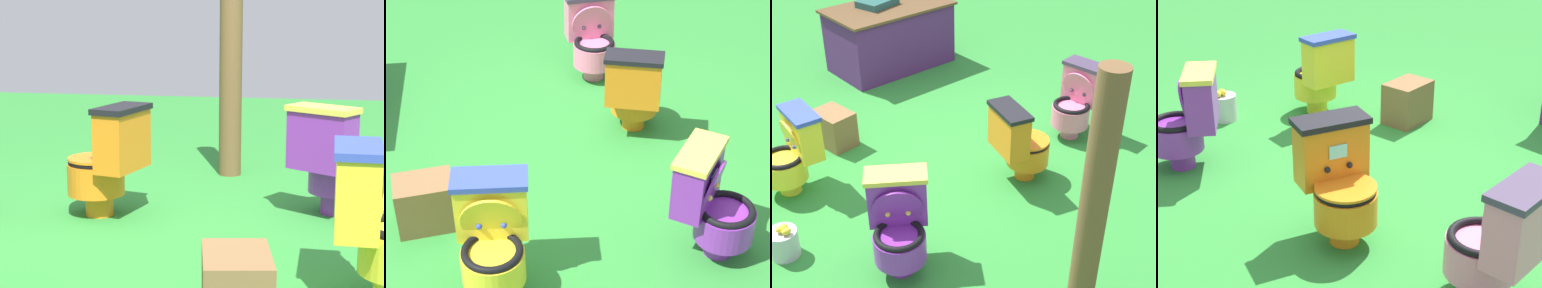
% 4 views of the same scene
% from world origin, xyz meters
% --- Properties ---
extents(ground, '(14.00, 14.00, 0.00)m').
position_xyz_m(ground, '(0.00, 0.00, 0.00)').
color(ground, '#2D8433').
extents(toilet_orange, '(0.57, 0.51, 0.73)m').
position_xyz_m(toilet_orange, '(0.44, -0.68, 0.37)').
color(toilet_orange, orange).
rests_on(toilet_orange, ground).
extents(toilet_purple, '(0.60, 0.63, 0.73)m').
position_xyz_m(toilet_purple, '(-0.95, -0.94, 0.37)').
color(toilet_purple, purple).
rests_on(toilet_purple, ground).
extents(toilet_pink, '(0.54, 0.47, 0.73)m').
position_xyz_m(toilet_pink, '(1.42, -0.45, 0.37)').
color(toilet_pink, pink).
rests_on(toilet_pink, ground).
extents(toilet_yellow, '(0.50, 0.44, 0.73)m').
position_xyz_m(toilet_yellow, '(-1.15, 0.39, 0.37)').
color(toilet_yellow, yellow).
rests_on(toilet_yellow, ground).
extents(vendor_table, '(1.50, 0.93, 0.85)m').
position_xyz_m(vendor_table, '(0.87, 2.11, 0.39)').
color(vendor_table, '#4C2360').
rests_on(vendor_table, ground).
extents(wooden_post, '(0.18, 0.18, 1.71)m').
position_xyz_m(wooden_post, '(-0.18, -1.97, 0.86)').
color(wooden_post, brown).
rests_on(wooden_post, ground).
extents(small_crate, '(0.34, 0.42, 0.35)m').
position_xyz_m(small_crate, '(-0.56, 0.85, 0.18)').
color(small_crate, brown).
rests_on(small_crate, ground).
extents(lemon_bucket, '(0.22, 0.22, 0.28)m').
position_xyz_m(lemon_bucket, '(-1.58, -0.34, 0.12)').
color(lemon_bucket, '#B7B7BF').
rests_on(lemon_bucket, ground).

